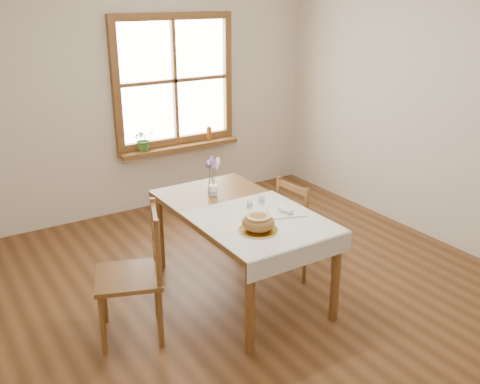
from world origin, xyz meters
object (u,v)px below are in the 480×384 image
object	(u,v)px
chair_left	(128,275)
bread_plate	(258,230)
chair_right	(306,225)
dining_table	(240,219)
flower_vase	(213,191)

from	to	relation	value
chair_left	bread_plate	bearing A→B (deg)	88.68
chair_left	chair_right	world-z (taller)	chair_left
dining_table	flower_vase	size ratio (longest dim) A/B	17.83
chair_left	chair_right	xyz separation A→B (m)	(1.70, 0.08, -0.05)
dining_table	chair_right	bearing A→B (deg)	-0.75
flower_vase	dining_table	bearing A→B (deg)	-84.89
flower_vase	bread_plate	bearing A→B (deg)	-96.06
chair_right	bread_plate	distance (m)	0.98
dining_table	chair_left	size ratio (longest dim) A/B	1.61
chair_right	flower_vase	size ratio (longest dim) A/B	9.97
bread_plate	flower_vase	bearing A→B (deg)	83.94
bread_plate	dining_table	bearing A→B (deg)	74.47
bread_plate	flower_vase	size ratio (longest dim) A/B	3.10
bread_plate	flower_vase	world-z (taller)	flower_vase
chair_left	flower_vase	bearing A→B (deg)	136.35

